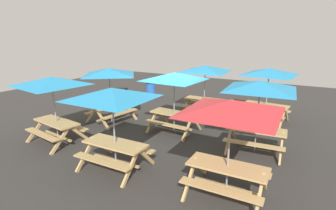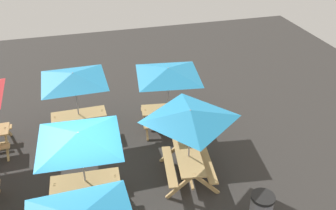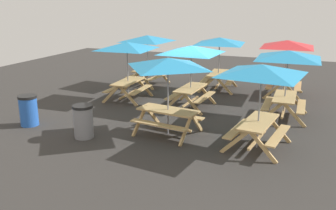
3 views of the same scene
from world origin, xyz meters
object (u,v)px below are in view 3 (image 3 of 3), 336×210
picnic_table_2 (262,76)px  picnic_table_3 (220,45)px  picnic_table_0 (288,60)px  trash_bin_blue (29,110)px  picnic_table_4 (287,48)px  picnic_table_6 (191,54)px  picnic_table_1 (168,69)px  trash_bin_gray (83,121)px  picnic_table_7 (147,42)px  picnic_table_5 (127,50)px

picnic_table_2 → picnic_table_3: bearing=-149.1°
picnic_table_0 → trash_bin_blue: size_ratio=2.89×
picnic_table_4 → picnic_table_0: bearing=3.4°
picnic_table_0 → picnic_table_6: size_ratio=1.00×
picnic_table_0 → picnic_table_4: bearing=-176.0°
picnic_table_1 → picnic_table_3: same height
picnic_table_1 → picnic_table_4: same height
trash_bin_gray → picnic_table_6: bearing=155.0°
picnic_table_0 → trash_bin_gray: (4.07, -5.26, -1.49)m
trash_bin_blue → trash_bin_gray: bearing=82.9°
picnic_table_7 → trash_bin_blue: (6.64, -1.13, -1.49)m
trash_bin_blue → trash_bin_gray: 2.26m
picnic_table_1 → picnic_table_4: size_ratio=0.83×
picnic_table_0 → picnic_table_6: same height
picnic_table_2 → picnic_table_3: (-6.13, -2.65, 0.00)m
picnic_table_6 → trash_bin_blue: picnic_table_6 is taller
picnic_table_1 → picnic_table_5: same height
picnic_table_2 → picnic_table_4: size_ratio=0.99×
picnic_table_7 → trash_bin_blue: size_ratio=2.87×
picnic_table_4 → picnic_table_6: bearing=-46.8°
picnic_table_4 → trash_bin_blue: bearing=-48.1°
picnic_table_0 → picnic_table_3: same height
picnic_table_2 → picnic_table_7: 8.33m
picnic_table_4 → picnic_table_5: bearing=-64.7°
picnic_table_5 → picnic_table_2: bearing=58.3°
picnic_table_2 → trash_bin_gray: 5.17m
picnic_table_1 → picnic_table_0: bearing=51.1°
picnic_table_1 → picnic_table_4: (-5.98, 2.80, 0.00)m
picnic_table_3 → picnic_table_4: size_ratio=1.00×
picnic_table_5 → picnic_table_7: size_ratio=1.00×
picnic_table_6 → trash_bin_gray: (4.10, -1.92, -1.49)m
picnic_table_7 → picnic_table_5: bearing=13.4°
picnic_table_1 → picnic_table_5: 4.24m
picnic_table_0 → picnic_table_7: size_ratio=1.00×
picnic_table_5 → picnic_table_6: bearing=84.9°
picnic_table_2 → picnic_table_5: bearing=-112.1°
picnic_table_1 → trash_bin_blue: 4.75m
picnic_table_0 → picnic_table_3: bearing=-136.6°
picnic_table_2 → picnic_table_5: size_ratio=0.99×
trash_bin_blue → picnic_table_7: bearing=170.3°
trash_bin_gray → picnic_table_0: bearing=127.8°
picnic_table_0 → picnic_table_7: 6.97m
picnic_table_7 → picnic_table_0: bearing=71.6°
picnic_table_5 → trash_bin_gray: 4.56m
picnic_table_2 → picnic_table_7: (-5.84, -5.93, 0.00)m
picnic_table_4 → picnic_table_6: same height
picnic_table_3 → trash_bin_blue: bearing=-37.4°
picnic_table_1 → picnic_table_4: 6.60m
picnic_table_3 → trash_bin_gray: picnic_table_3 is taller
trash_bin_blue → picnic_table_2: bearing=96.4°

